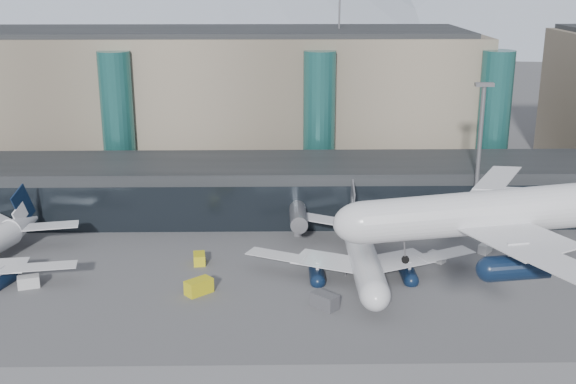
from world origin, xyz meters
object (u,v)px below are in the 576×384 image
object	(u,v)px
veh_a	(29,282)
veh_h	(199,287)
jet_parked_mid	(361,242)
veh_b	(199,259)
veh_g	(437,257)
veh_c	(325,301)
hero_jet	(536,199)
veh_d	(485,248)
lightmast_mid	(479,150)

from	to	relation	value
veh_a	veh_h	bearing A→B (deg)	-24.48
jet_parked_mid	veh_h	bearing A→B (deg)	109.44
veh_b	veh_a	bearing A→B (deg)	102.09
veh_g	veh_h	distance (m)	37.08
jet_parked_mid	veh_c	bearing A→B (deg)	154.44
veh_c	veh_g	world-z (taller)	veh_c
veh_b	veh_h	xyz separation A→B (m)	(1.02, -10.65, 0.22)
veh_b	veh_c	size ratio (longest dim) A/B	0.79
hero_jet	veh_d	size ratio (longest dim) A/B	12.98
veh_d	veh_h	bearing A→B (deg)	146.45
veh_b	veh_g	bearing A→B (deg)	-96.89
jet_parked_mid	veh_c	distance (m)	14.72
jet_parked_mid	veh_b	distance (m)	24.68
veh_c	veh_d	world-z (taller)	veh_c
hero_jet	jet_parked_mid	size ratio (longest dim) A/B	0.95
lightmast_mid	veh_d	xyz separation A→B (m)	(-0.51, -9.34, -13.67)
hero_jet	jet_parked_mid	distance (m)	46.31
lightmast_mid	veh_a	xyz separation A→B (m)	(-68.63, -21.34, -13.59)
veh_a	veh_c	world-z (taller)	veh_c
veh_g	lightmast_mid	bearing A→B (deg)	98.48
hero_jet	veh_b	xyz separation A→B (m)	(-34.32, 43.18, -23.12)
lightmast_mid	jet_parked_mid	xyz separation A→B (m)	(-21.09, -15.54, -10.05)
hero_jet	veh_d	bearing A→B (deg)	81.73
jet_parked_mid	veh_h	world-z (taller)	jet_parked_mid
lightmast_mid	veh_d	size ratio (longest dim) A/B	9.79
lightmast_mid	veh_h	world-z (taller)	lightmast_mid
hero_jet	veh_b	world-z (taller)	hero_jet
hero_jet	veh_h	world-z (taller)	hero_jet
veh_b	veh_g	distance (m)	36.45
hero_jet	veh_a	bearing A→B (deg)	153.12
lightmast_mid	hero_jet	xyz separation A→B (m)	(-11.08, -56.31, 9.52)
hero_jet	veh_g	distance (m)	49.32
veh_c	veh_h	world-z (taller)	veh_h
veh_a	veh_c	bearing A→B (deg)	-28.51
jet_parked_mid	veh_a	distance (m)	48.02
jet_parked_mid	veh_h	size ratio (longest dim) A/B	9.59
jet_parked_mid	veh_h	distance (m)	24.92
lightmast_mid	veh_c	distance (m)	41.64
jet_parked_mid	veh_g	distance (m)	12.96
veh_g	veh_h	xyz separation A→B (m)	(-35.43, -10.95, 0.29)
hero_jet	veh_h	size ratio (longest dim) A/B	9.06
hero_jet	veh_g	size ratio (longest dim) A/B	13.34
veh_d	veh_c	bearing A→B (deg)	163.80
jet_parked_mid	veh_g	world-z (taller)	jet_parked_mid
veh_d	jet_parked_mid	bearing A→B (deg)	144.99
jet_parked_mid	veh_d	world-z (taller)	jet_parked_mid
jet_parked_mid	hero_jet	bearing A→B (deg)	-166.25
lightmast_mid	veh_g	world-z (taller)	lightmast_mid
jet_parked_mid	veh_d	xyz separation A→B (m)	(20.58, 6.20, -3.63)
jet_parked_mid	veh_g	size ratio (longest dim) A/B	14.12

